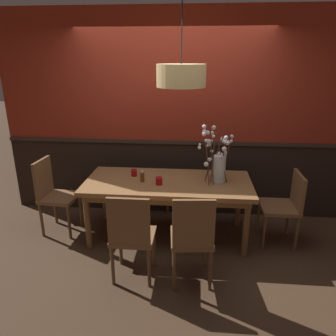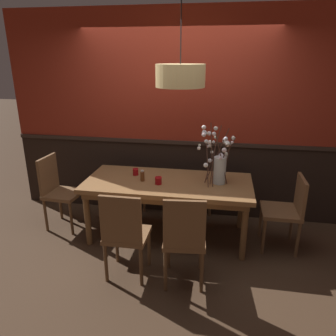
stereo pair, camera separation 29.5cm
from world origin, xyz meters
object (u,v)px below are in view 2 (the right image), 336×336
at_px(dining_table, 168,187).
at_px(pendant_lamp, 180,76).
at_px(chair_far_side_right, 200,176).
at_px(chair_far_side_left, 161,171).
at_px(condiment_bottle, 142,176).
at_px(chair_head_west_end, 58,189).
at_px(chair_near_side_right, 184,237).
at_px(chair_near_side_left, 125,232).
at_px(candle_holder_nearer_edge, 136,172).
at_px(chair_head_east_end, 287,208).
at_px(vase_with_blossoms, 219,163).
at_px(candle_holder_nearer_center, 158,181).

bearing_deg(dining_table, pendant_lamp, -30.54).
distance_m(chair_far_side_right, chair_far_side_left, 0.59).
bearing_deg(condiment_bottle, pendant_lamp, -5.10).
relative_size(chair_head_west_end, chair_near_side_right, 0.99).
distance_m(chair_far_side_left, chair_near_side_left, 1.74).
bearing_deg(chair_far_side_right, chair_head_west_end, -154.43).
relative_size(chair_near_side_right, chair_near_side_left, 1.02).
bearing_deg(candle_holder_nearer_edge, chair_near_side_right, -53.71).
xyz_separation_m(chair_near_side_right, chair_far_side_left, (-0.57, 1.74, 0.01)).
bearing_deg(condiment_bottle, chair_far_side_left, 87.39).
distance_m(chair_far_side_right, chair_head_east_end, 1.38).
bearing_deg(pendant_lamp, chair_head_west_end, 176.69).
distance_m(chair_far_side_left, vase_with_blossoms, 1.25).
height_order(vase_with_blossoms, candle_holder_nearer_edge, vase_with_blossoms).
relative_size(chair_head_west_end, condiment_bottle, 7.08).
bearing_deg(chair_head_east_end, condiment_bottle, -179.05).
bearing_deg(chair_head_west_end, dining_table, -0.25).
relative_size(chair_far_side_right, chair_head_east_end, 1.02).
bearing_deg(chair_near_side_left, chair_far_side_left, 89.52).
bearing_deg(chair_far_side_right, dining_table, -110.78).
height_order(chair_head_east_end, chair_near_side_right, chair_near_side_right).
xyz_separation_m(chair_head_west_end, candle_holder_nearer_edge, (1.01, 0.13, 0.25)).
xyz_separation_m(chair_far_side_right, chair_near_side_left, (-0.60, -1.74, 0.01)).
xyz_separation_m(dining_table, candle_holder_nearer_center, (-0.09, -0.12, 0.13)).
bearing_deg(dining_table, chair_near_side_left, -107.41).
distance_m(chair_far_side_right, condiment_bottle, 1.14).
bearing_deg(chair_head_east_end, dining_table, 179.26).
bearing_deg(chair_head_west_end, chair_far_side_right, 25.57).
distance_m(chair_far_side_left, candle_holder_nearer_edge, 0.78).
bearing_deg(chair_far_side_left, chair_near_side_right, -71.83).
xyz_separation_m(vase_with_blossoms, candle_holder_nearer_edge, (-1.03, 0.07, -0.20)).
distance_m(chair_head_east_end, candle_holder_nearer_center, 1.52).
relative_size(chair_head_east_end, chair_head_west_end, 0.92).
height_order(chair_far_side_left, condiment_bottle, chair_far_side_left).
relative_size(dining_table, chair_far_side_right, 2.21).
height_order(candle_holder_nearer_center, candle_holder_nearer_edge, candle_holder_nearer_center).
bearing_deg(condiment_bottle, dining_table, 8.63).
bearing_deg(vase_with_blossoms, chair_far_side_right, 108.57).
bearing_deg(chair_head_west_end, chair_head_east_end, -0.49).
bearing_deg(candle_holder_nearer_edge, candle_holder_nearer_center, -36.24).
bearing_deg(dining_table, chair_head_west_end, 179.75).
relative_size(chair_far_side_left, vase_with_blossoms, 1.40).
relative_size(chair_head_west_end, chair_near_side_left, 1.01).
bearing_deg(chair_far_side_right, vase_with_blossoms, -71.43).
bearing_deg(chair_far_side_right, chair_near_side_left, -109.09).
bearing_deg(chair_far_side_left, chair_near_side_left, -90.48).
height_order(chair_far_side_right, candle_holder_nearer_edge, chair_far_side_right).
relative_size(chair_head_west_end, candle_holder_nearer_edge, 11.23).
relative_size(chair_far_side_right, chair_near_side_left, 0.95).
bearing_deg(chair_far_side_right, chair_far_side_left, 179.37).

